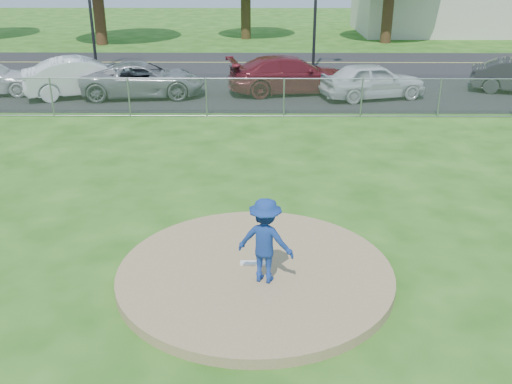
% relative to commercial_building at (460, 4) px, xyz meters
% --- Properties ---
extents(ground, '(120.00, 120.00, 0.00)m').
position_rel_commercial_building_xyz_m(ground, '(-16.00, -28.00, -2.16)').
color(ground, '#215412').
rests_on(ground, ground).
extents(pitchers_mound, '(5.40, 5.40, 0.20)m').
position_rel_commercial_building_xyz_m(pitchers_mound, '(-16.00, -38.00, -2.06)').
color(pitchers_mound, '#927650').
rests_on(pitchers_mound, ground).
extents(pitching_rubber, '(0.60, 0.15, 0.04)m').
position_rel_commercial_building_xyz_m(pitching_rubber, '(-16.00, -37.80, -1.94)').
color(pitching_rubber, white).
rests_on(pitching_rubber, pitchers_mound).
extents(chain_link_fence, '(40.00, 0.06, 1.50)m').
position_rel_commercial_building_xyz_m(chain_link_fence, '(-16.00, -26.00, -1.41)').
color(chain_link_fence, gray).
rests_on(chain_link_fence, ground).
extents(parking_lot, '(50.00, 8.00, 0.01)m').
position_rel_commercial_building_xyz_m(parking_lot, '(-16.00, -21.50, -2.15)').
color(parking_lot, black).
rests_on(parking_lot, ground).
extents(street, '(60.00, 7.00, 0.01)m').
position_rel_commercial_building_xyz_m(street, '(-16.00, -14.00, -2.16)').
color(street, black).
rests_on(street, ground).
extents(commercial_building, '(16.40, 9.40, 4.30)m').
position_rel_commercial_building_xyz_m(commercial_building, '(0.00, 0.00, 0.00)').
color(commercial_building, beige).
rests_on(commercial_building, ground).
extents(traffic_signal_left, '(1.28, 0.20, 5.60)m').
position_rel_commercial_building_xyz_m(traffic_signal_left, '(-24.76, -16.00, 1.20)').
color(traffic_signal_left, black).
rests_on(traffic_signal_left, ground).
extents(pitcher, '(1.20, 0.91, 1.65)m').
position_rel_commercial_building_xyz_m(pitcher, '(-15.81, -38.38, -1.13)').
color(pitcher, navy).
rests_on(pitcher, pitchers_mound).
extents(traffic_cone, '(0.38, 0.38, 0.74)m').
position_rel_commercial_building_xyz_m(traffic_cone, '(-22.13, -22.20, -1.78)').
color(traffic_cone, orange).
rests_on(traffic_cone, parking_lot).
extents(parked_car_white, '(5.42, 3.61, 1.69)m').
position_rel_commercial_building_xyz_m(parked_car_white, '(-23.76, -22.50, -1.30)').
color(parked_car_white, silver).
rests_on(parked_car_white, parking_lot).
extents(parked_car_gray, '(5.60, 3.02, 1.49)m').
position_rel_commercial_building_xyz_m(parked_car_gray, '(-21.11, -22.58, -1.40)').
color(parked_car_gray, slate).
rests_on(parked_car_gray, parking_lot).
extents(parked_car_darkred, '(6.04, 3.42, 1.65)m').
position_rel_commercial_building_xyz_m(parked_car_darkred, '(-14.54, -21.82, -1.32)').
color(parked_car_darkred, maroon).
rests_on(parked_car_darkred, parking_lot).
extents(parked_car_pearl, '(4.88, 2.97, 1.55)m').
position_rel_commercial_building_xyz_m(parked_car_pearl, '(-11.00, -22.90, -1.37)').
color(parked_car_pearl, silver).
rests_on(parked_car_pearl, parking_lot).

